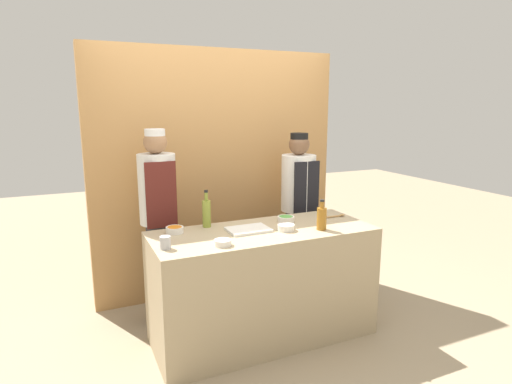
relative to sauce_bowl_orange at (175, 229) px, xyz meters
The scene contains 14 objects.
ground_plane 1.16m from the sauce_bowl_orange, 18.36° to the right, with size 14.00×14.00×0.00m, color tan.
cabinet_wall 1.12m from the sauce_bowl_orange, 53.18° to the left, with size 2.47×0.18×2.40m.
counter 0.84m from the sauce_bowl_orange, 18.36° to the right, with size 1.77×0.71×0.91m.
sauce_bowl_orange is the anchor object (origin of this frame).
sauce_bowl_green 0.93m from the sauce_bowl_orange, ahead, with size 0.14×0.14×0.05m.
sauce_bowl_yellow 0.49m from the sauce_bowl_orange, 61.73° to the right, with size 0.12×0.12×0.04m.
sauce_bowl_red 0.86m from the sauce_bowl_orange, 20.08° to the right, with size 0.13×0.13×0.05m.
cutting_board 0.57m from the sauce_bowl_orange, 18.79° to the right, with size 0.32×0.23×0.02m.
bottle_oil 0.30m from the sauce_bowl_orange, 11.32° to the left, with size 0.07×0.07×0.30m.
bottle_amber 1.15m from the sauce_bowl_orange, 19.93° to the right, with size 0.08×0.08×0.24m.
cup_steel 0.37m from the sauce_bowl_orange, 113.40° to the right, with size 0.07×0.07×0.09m.
wooden_spoon 1.41m from the sauce_bowl_orange, ahead, with size 0.22×0.04×0.02m.
chef_left 0.43m from the sauce_bowl_orange, 94.26° to the left, with size 0.32×0.32×1.68m.
chef_right 1.41m from the sauce_bowl_orange, 17.93° to the left, with size 0.33×0.33×1.61m.
Camera 1 is at (-1.38, -2.92, 1.88)m, focal length 30.00 mm.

